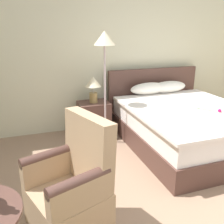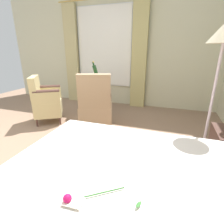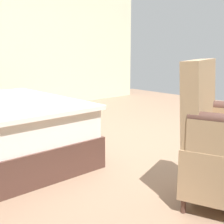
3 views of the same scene
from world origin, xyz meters
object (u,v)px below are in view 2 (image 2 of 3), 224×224
Objects in this scene: bed at (150,224)px; wine_glass_near_bucket at (90,80)px; champagne_bucket at (95,78)px; armchair_by_window at (96,107)px; wine_glass_near_edge at (84,81)px; floor_lamp_brass at (221,58)px; side_table_round at (93,98)px; armchair_facing_bed at (46,101)px.

bed is 3.16m from wine_glass_near_bucket.
champagne_bucket is 0.49× the size of armchair_by_window.
wine_glass_near_edge is (0.22, -0.02, 0.01)m from wine_glass_near_bucket.
armchair_by_window is (-0.80, -1.66, -0.89)m from floor_lamp_brass.
wine_glass_near_bucket is at bearing -136.69° from side_table_round.
side_table_round is 4.60× the size of wine_glass_near_bucket.
armchair_by_window is 1.09m from armchair_facing_bed.
side_table_round is 0.43m from wine_glass_near_edge.
floor_lamp_brass reaches higher than wine_glass_near_bucket.
wine_glass_near_edge is at bearing 131.45° from armchair_facing_bed.
wine_glass_near_bucket is at bearing -147.44° from bed.
floor_lamp_brass reaches higher than side_table_round.
bed is 4.10× the size of champagne_bucket.
wine_glass_near_edge is 0.88m from armchair_facing_bed.
floor_lamp_brass is 2.48m from champagne_bucket.
bed is at bearing 33.00° from armchair_by_window.
wine_glass_near_bucket is (-1.57, -2.12, -0.55)m from floor_lamp_brass.
side_table_round is 4.40× the size of wine_glass_near_edge.
wine_glass_near_bucket is (-0.11, -0.10, 0.39)m from side_table_round.
armchair_facing_bed is (0.75, -0.63, -0.34)m from wine_glass_near_bucket.
champagne_bucket reaches higher than armchair_by_window.
champagne_bucket is 0.82m from armchair_by_window.
bed is at bearing 50.80° from armchair_facing_bed.
armchair_by_window is at bearing 29.15° from side_table_round.
wine_glass_near_bucket is (-0.11, -0.18, -0.05)m from champagne_bucket.
armchair_by_window is (0.65, 0.29, -0.40)m from champagne_bucket.
side_table_round is 0.73× the size of armchair_facing_bed.
bed reaches higher than side_table_round.
wine_glass_near_bucket is 0.96m from armchair_by_window.
wine_glass_near_bucket is 0.95× the size of wine_glass_near_edge.
bed is 2.24m from armchair_by_window.
floor_lamp_brass is 2.44× the size of side_table_round.
wine_glass_near_edge is (-1.34, -2.15, -0.54)m from floor_lamp_brass.
armchair_facing_bed reaches higher than wine_glass_near_edge.
bed is 14.28× the size of wine_glass_near_bucket.
champagne_bucket is at bearing 88.68° from side_table_round.
side_table_round is at bearing -125.82° from floor_lamp_brass.
wine_glass_near_edge reaches higher than wine_glass_near_bucket.
floor_lamp_brass is at bearing 73.55° from armchair_facing_bed.
bed reaches higher than wine_glass_near_edge.
armchair_facing_bed is at bearing -90.38° from armchair_by_window.
bed is 2.99m from champagne_bucket.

